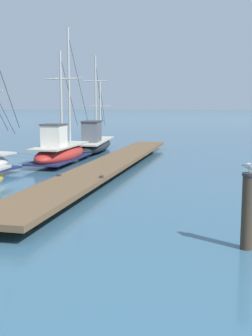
{
  "coord_description": "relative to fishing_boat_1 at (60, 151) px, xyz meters",
  "views": [
    {
      "loc": [
        0.7,
        -1.03,
        3.04
      ],
      "look_at": [
        -1.62,
        9.67,
        1.4
      ],
      "focal_mm": 46.25,
      "sensor_mm": 36.0,
      "label": 1
    }
  ],
  "objects": [
    {
      "name": "fishing_boat_2",
      "position": [
        0.09,
        5.9,
        -0.06
      ],
      "size": [
        2.42,
        7.83,
        6.03
      ],
      "color": "black",
      "rests_on": "ground"
    },
    {
      "name": "fishing_boat_1",
      "position": [
        0.0,
        0.0,
        0.0
      ],
      "size": [
        1.74,
        7.25,
        6.91
      ],
      "color": "#AD2823",
      "rests_on": "ground"
    },
    {
      "name": "perched_seagull",
      "position": [
        8.46,
        -11.34,
        1.13
      ],
      "size": [
        0.29,
        0.32,
        0.27
      ],
      "color": "gold",
      "rests_on": "mooring_piling"
    },
    {
      "name": "mooring_piling",
      "position": [
        8.46,
        -11.35,
        0.21
      ],
      "size": [
        0.3,
        0.3,
        1.62
      ],
      "color": "#3D3023",
      "rests_on": "ground"
    },
    {
      "name": "floating_dock",
      "position": [
        3.1,
        -1.85,
        -0.28
      ],
      "size": [
        2.15,
        21.06,
        0.53
      ],
      "color": "brown",
      "rests_on": "ground"
    }
  ]
}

